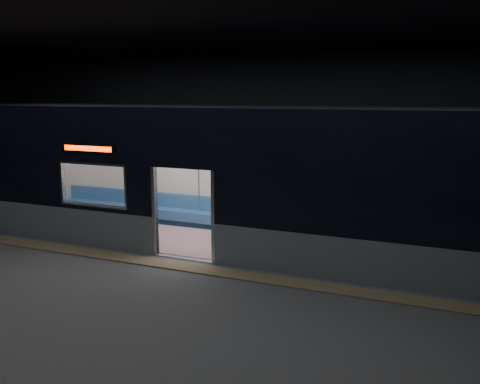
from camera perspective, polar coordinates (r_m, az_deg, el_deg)
The scene contains 7 objects.
station_floor at distance 10.67m, azimuth -9.01°, elevation -9.11°, with size 24.00×14.00×0.01m, color #47494C.
station_envelope at distance 10.04m, azimuth -9.64°, elevation 10.99°, with size 24.00×14.00×5.00m.
tactile_strip at distance 11.11m, azimuth -7.51°, elevation -8.14°, with size 22.80×0.50×0.03m, color #8C7F59.
metro_car at distance 12.39m, azimuth -3.08°, elevation 2.64°, with size 18.00×3.04×3.35m.
passenger at distance 12.97m, azimuth 4.73°, elevation -1.80°, with size 0.38×0.65×1.32m.
handbag at distance 12.79m, azimuth 4.57°, elevation -2.49°, with size 0.27×0.23×0.14m, color black.
transit_map at distance 12.54m, azimuth 19.58°, elevation 0.55°, with size 1.10×0.03×0.71m, color white.
Camera 1 is at (5.36, -8.49, 3.62)m, focal length 38.00 mm.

